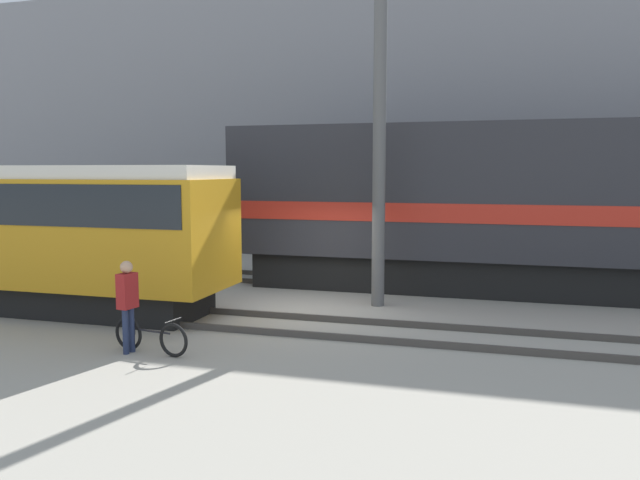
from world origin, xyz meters
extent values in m
plane|color=#9E998C|center=(0.00, 0.00, 0.00)|extent=(120.00, 120.00, 0.00)
cube|color=#47423D|center=(0.00, -2.41, 0.07)|extent=(60.00, 0.07, 0.14)
cube|color=#47423D|center=(0.00, -0.97, 0.07)|extent=(60.00, 0.07, 0.14)
cube|color=#47423D|center=(0.00, 3.00, 0.07)|extent=(60.00, 0.07, 0.14)
cube|color=#47423D|center=(0.00, 4.43, 0.07)|extent=(60.00, 0.07, 0.14)
cube|color=gray|center=(0.00, 12.05, 5.32)|extent=(44.38, 6.00, 10.64)
cube|color=black|center=(5.39, 3.71, 0.50)|extent=(15.52, 2.55, 1.00)
cube|color=#2D2D33|center=(5.39, 3.71, 2.80)|extent=(16.87, 3.00, 3.60)
cube|color=red|center=(5.39, 3.71, 2.26)|extent=(16.53, 3.04, 0.50)
cube|color=black|center=(-6.32, -1.69, 0.35)|extent=(8.59, 2.00, 0.70)
cube|color=orange|center=(-6.32, -1.69, 1.94)|extent=(9.76, 2.50, 2.47)
cube|color=#1E2328|center=(-6.32, -1.69, 2.62)|extent=(9.37, 2.54, 0.90)
cube|color=silver|center=(-6.32, -1.69, 3.32)|extent=(9.57, 2.38, 0.30)
torus|color=black|center=(-1.11, -4.31, 0.31)|extent=(0.63, 0.16, 0.63)
torus|color=black|center=(-2.15, -4.13, 0.31)|extent=(0.63, 0.16, 0.63)
cylinder|color=black|center=(-1.63, -4.22, 0.42)|extent=(0.89, 0.18, 0.04)
cylinder|color=black|center=(-2.00, -4.16, 0.45)|extent=(0.03, 0.03, 0.28)
cylinder|color=#262626|center=(-1.11, -4.31, 0.68)|extent=(0.10, 0.44, 0.02)
cylinder|color=#232D4C|center=(-2.02, -4.23, 0.42)|extent=(0.11, 0.11, 0.84)
cylinder|color=#232D4C|center=(-2.05, -4.38, 0.42)|extent=(0.11, 0.11, 0.84)
cube|color=maroon|center=(-2.03, -4.30, 1.17)|extent=(0.28, 0.39, 0.65)
sphere|color=tan|center=(-2.03, -4.30, 1.61)|extent=(0.23, 0.23, 0.23)
cylinder|color=#595959|center=(1.59, 1.01, 4.46)|extent=(0.32, 0.32, 8.92)
camera|label=1|loc=(4.51, -14.09, 3.35)|focal=35.00mm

